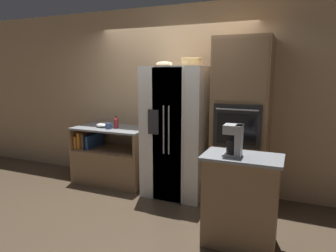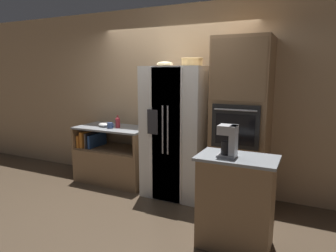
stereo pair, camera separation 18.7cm
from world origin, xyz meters
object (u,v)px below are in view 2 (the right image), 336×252
Objects in this scene: wicker_basket at (192,62)px; coffee_maker at (229,140)px; fruit_bowl at (165,64)px; mixing_bowl at (105,124)px; refrigerator at (177,132)px; wall_oven at (241,124)px; mug at (110,125)px; bottle_tall at (118,122)px.

wicker_basket reaches higher than coffee_maker.
fruit_bowl reaches higher than mixing_bowl.
wall_oven is at bearing 2.64° from refrigerator.
mug is (-0.93, -0.10, -0.95)m from fruit_bowl.
coffee_maker is at bearing -53.33° from wicker_basket.
refrigerator is 0.84× the size of wall_oven.
mug reaches higher than mixing_bowl.
coffee_maker is (2.16, -0.97, 0.18)m from mug.
mug is at bearing 155.85° from coffee_maker.
wall_oven is at bearing 96.31° from coffee_maker.
wicker_basket is 1.52× the size of bottle_tall.
fruit_bowl reaches higher than refrigerator.
bottle_tall is at bearing 179.98° from refrigerator.
wicker_basket reaches higher than mixing_bowl.
wall_oven is 1.11m from coffee_maker.
bottle_tall is (-1.23, -0.08, -0.93)m from wicker_basket.
fruit_bowl is 1.15× the size of bottle_tall.
refrigerator is 1.00m from fruit_bowl.
fruit_bowl reaches higher than mug.
refrigerator is at bearing -0.23° from mixing_bowl.
mixing_bowl is (-1.48, -0.07, -0.99)m from wicker_basket.
refrigerator reaches higher than bottle_tall.
fruit_bowl is (-0.20, 0.01, 0.98)m from refrigerator.
fruit_bowl is 1.24m from bottle_tall.
mug is 0.39× the size of coffee_maker.
wicker_basket is at bearing 3.56° from bottle_tall.
wall_oven is 1.37m from fruit_bowl.
coffee_maker is (1.24, -1.07, -0.78)m from fruit_bowl.
wall_oven is at bearing 1.54° from fruit_bowl.
bottle_tall is (-1.96, -0.04, -0.11)m from wall_oven.
refrigerator is 6.06× the size of wicker_basket.
coffee_maker is (0.12, -1.10, 0.02)m from wall_oven.
bottle_tall is 0.93× the size of mixing_bowl.
fruit_bowl is at bearing 0.82° from bottle_tall.
refrigerator is at bearing -158.37° from wicker_basket.
wicker_basket is at bearing 2.78° from mixing_bowl.
fruit_bowl is at bearing -178.46° from wall_oven.
mixing_bowl is (-0.25, 0.00, -0.06)m from bottle_tall.
mug is (-0.08, -0.09, -0.05)m from bottle_tall.
mug is at bearing -29.69° from mixing_bowl.
refrigerator is 0.94m from wall_oven.
refrigerator is at bearing 134.49° from coffee_maker.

